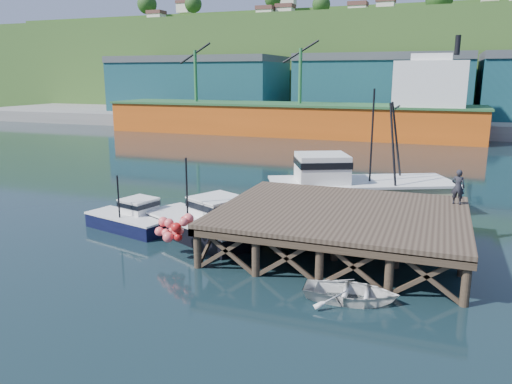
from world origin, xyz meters
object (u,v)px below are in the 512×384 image
at_px(dockworker, 458,187).
at_px(trawler, 357,186).
at_px(boat_black, 203,222).
at_px(dinghy, 351,292).
at_px(boat_navy, 130,218).

bearing_deg(dockworker, trawler, -27.70).
height_order(boat_black, dockworker, boat_black).
xyz_separation_m(trawler, dinghy, (2.04, -13.74, -1.24)).
bearing_deg(dockworker, dinghy, 78.09).
bearing_deg(boat_navy, dinghy, -5.86).
distance_m(dinghy, dockworker, 10.08).
relative_size(boat_navy, boat_black, 0.72).
bearing_deg(boat_black, dockworker, 42.15).
height_order(trawler, dinghy, trawler).
height_order(boat_navy, dinghy, boat_navy).
distance_m(boat_navy, boat_black, 4.56).
relative_size(dinghy, dockworker, 2.02).
relative_size(boat_black, dockworker, 4.23).
relative_size(trawler, dockworker, 6.81).
bearing_deg(boat_navy, boat_black, 17.71).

